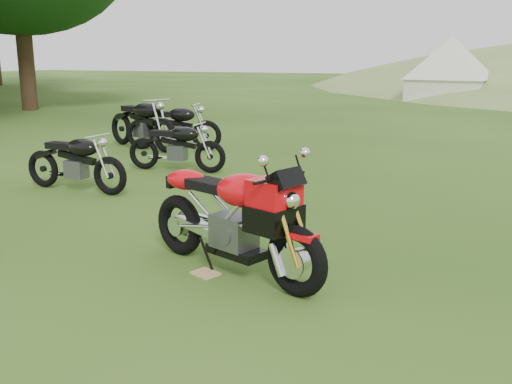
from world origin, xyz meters
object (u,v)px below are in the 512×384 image
at_px(plywood_board, 206,273).
at_px(tent_left, 451,69).
at_px(vintage_moto_a, 176,145).
at_px(vintage_moto_c, 142,122).
at_px(sport_motorcycle, 232,209).
at_px(vintage_moto_b, 75,160).
at_px(vintage_moto_d, 173,125).

distance_m(plywood_board, tent_left, 22.43).
relative_size(vintage_moto_a, vintage_moto_c, 0.78).
xyz_separation_m(sport_motorcycle, vintage_moto_a, (-2.95, 3.78, -0.14)).
height_order(plywood_board, vintage_moto_a, vintage_moto_a).
distance_m(sport_motorcycle, plywood_board, 0.63).
bearing_deg(vintage_moto_c, vintage_moto_a, -22.83).
relative_size(vintage_moto_b, tent_left, 0.55).
xyz_separation_m(sport_motorcycle, vintage_moto_c, (-4.92, 5.58, -0.02)).
bearing_deg(tent_left, vintage_moto_b, -91.36).
relative_size(vintage_moto_a, vintage_moto_b, 0.99).
bearing_deg(tent_left, plywood_board, -82.24).
bearing_deg(vintage_moto_b, vintage_moto_c, 111.75).
distance_m(plywood_board, vintage_moto_a, 4.81).
relative_size(vintage_moto_d, tent_left, 0.63).
xyz_separation_m(vintage_moto_b, tent_left, (2.96, 20.32, 0.90)).
relative_size(vintage_moto_b, vintage_moto_c, 0.80).
bearing_deg(vintage_moto_c, sport_motorcycle, -29.01).
distance_m(sport_motorcycle, tent_left, 22.27).
height_order(vintage_moto_c, vintage_moto_d, vintage_moto_c).
relative_size(sport_motorcycle, vintage_moto_a, 1.16).
height_order(vintage_moto_c, tent_left, tent_left).
height_order(vintage_moto_a, vintage_moto_b, vintage_moto_b).
xyz_separation_m(sport_motorcycle, vintage_moto_d, (-4.21, 5.69, -0.08)).
distance_m(sport_motorcycle, vintage_moto_d, 7.08).
distance_m(sport_motorcycle, vintage_moto_a, 4.80).
bearing_deg(vintage_moto_d, tent_left, 61.79).
distance_m(vintage_moto_a, vintage_moto_d, 2.28).
height_order(vintage_moto_b, vintage_moto_c, vintage_moto_c).
bearing_deg(plywood_board, tent_left, 90.82).
distance_m(plywood_board, vintage_moto_b, 3.90).
bearing_deg(vintage_moto_a, vintage_moto_d, 115.42).
relative_size(vintage_moto_b, vintage_moto_d, 0.88).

